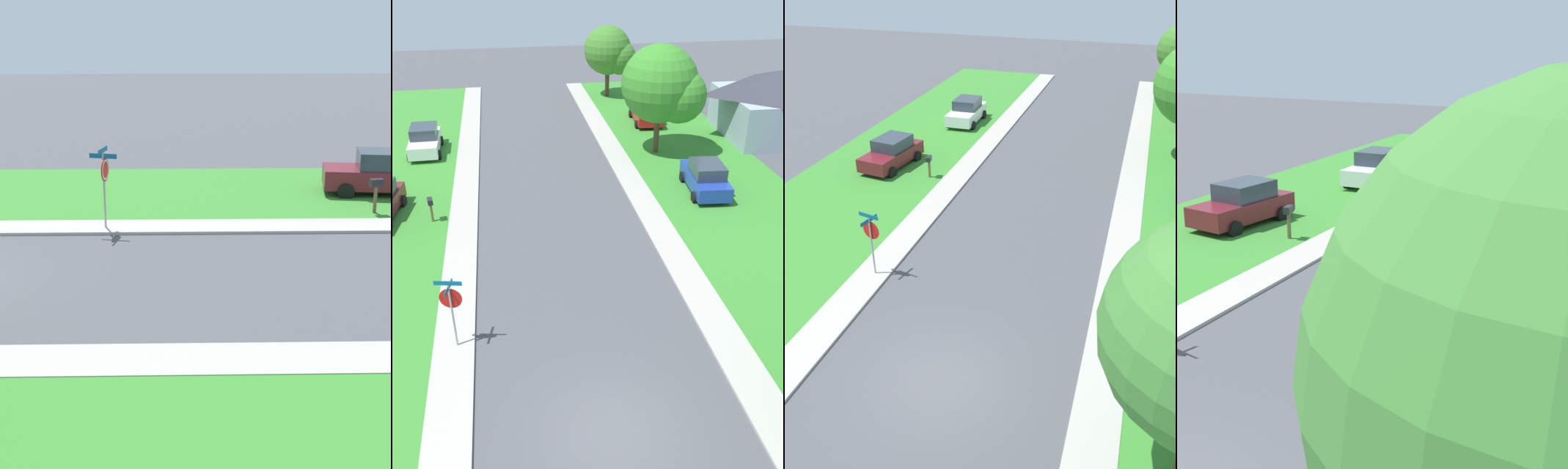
% 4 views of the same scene
% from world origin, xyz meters
% --- Properties ---
extents(ground_plane, '(120.00, 120.00, 0.00)m').
position_xyz_m(ground_plane, '(0.00, 0.00, 0.00)').
color(ground_plane, '#4C4C51').
extents(sidewalk_east, '(1.40, 56.00, 0.10)m').
position_xyz_m(sidewalk_east, '(4.70, 12.00, 0.05)').
color(sidewalk_east, '#ADA89E').
rests_on(sidewalk_east, ground).
extents(lawn_east, '(8.00, 56.00, 0.08)m').
position_xyz_m(lawn_east, '(9.40, 12.00, 0.04)').
color(lawn_east, '#38842D').
rests_on(lawn_east, ground).
extents(sidewalk_west, '(1.40, 56.00, 0.10)m').
position_xyz_m(sidewalk_west, '(-4.70, 12.00, 0.05)').
color(sidewalk_west, '#ADA89E').
rests_on(sidewalk_west, ground).
extents(stop_sign_far_corner, '(0.90, 0.90, 2.77)m').
position_xyz_m(stop_sign_far_corner, '(-4.57, 4.45, 1.89)').
color(stop_sign_far_corner, '#9E9EA3').
rests_on(stop_sign_far_corner, ground).
extents(car_red_near_corner, '(2.28, 4.42, 1.76)m').
position_xyz_m(car_red_near_corner, '(8.36, 27.33, 0.87)').
color(car_red_near_corner, red).
rests_on(car_red_near_corner, ground).
extents(car_blue_behind_trees, '(2.34, 4.45, 1.76)m').
position_xyz_m(car_blue_behind_trees, '(8.33, 14.93, 0.87)').
color(car_blue_behind_trees, '#1E389E').
rests_on(car_blue_behind_trees, ground).
extents(car_white_driveway_right, '(2.10, 4.33, 1.76)m').
position_xyz_m(car_white_driveway_right, '(-7.40, 23.71, 0.87)').
color(car_white_driveway_right, white).
rests_on(car_white_driveway_right, ground).
extents(tree_sidewalk_mid, '(5.11, 4.75, 6.84)m').
position_xyz_m(tree_sidewalk_mid, '(7.63, 21.04, 4.31)').
color(tree_sidewalk_mid, '#4C3823').
rests_on(tree_sidewalk_mid, ground).
extents(tree_sidewalk_near, '(4.31, 4.01, 5.93)m').
position_xyz_m(tree_sidewalk_near, '(7.21, 35.04, 3.79)').
color(tree_sidewalk_near, '#4C3823').
rests_on(tree_sidewalk_near, ground).
extents(mailbox, '(0.33, 0.52, 1.31)m').
position_xyz_m(mailbox, '(-6.16, 13.82, 1.01)').
color(mailbox, brown).
rests_on(mailbox, ground).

